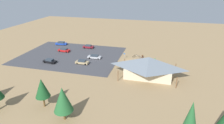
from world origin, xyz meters
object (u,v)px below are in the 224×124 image
(bicycle_black_yard_front, at_px, (134,56))
(car_blue_mid_lot, at_px, (61,43))
(trash_bin, at_px, (142,56))
(bicycle_red_near_porch, at_px, (127,66))
(bicycle_green_back_row, at_px, (131,64))
(car_black_near_entry, at_px, (50,61))
(car_red_aisle_side, at_px, (64,50))
(bicycle_white_yard_center, at_px, (120,66))
(bicycle_purple_yard_left, at_px, (141,57))
(bicycle_silver_lone_west, at_px, (137,56))
(bicycle_yellow_edge_north, at_px, (122,63))
(car_silver_back_corner, at_px, (94,57))
(pine_mideast, at_px, (42,88))
(car_tan_front_row, at_px, (82,62))
(car_maroon_end_stall, at_px, (88,47))
(pine_center, at_px, (63,99))
(pine_midwest, at_px, (191,117))
(visitor_at_bikes, at_px, (155,60))
(bike_pavilion, at_px, (148,66))
(lot_sign, at_px, (124,55))

(bicycle_black_yard_front, relative_size, car_blue_mid_lot, 0.30)
(trash_bin, bearing_deg, bicycle_red_near_porch, 68.11)
(bicycle_green_back_row, height_order, car_black_near_entry, car_black_near_entry)
(car_red_aisle_side, bearing_deg, bicycle_red_near_porch, 162.31)
(bicycle_black_yard_front, xyz_separation_m, bicycle_green_back_row, (-0.20, 7.62, 0.02))
(bicycle_white_yard_center, xyz_separation_m, car_black_near_entry, (23.47, 2.73, 0.33))
(bicycle_purple_yard_left, relative_size, bicycle_silver_lone_west, 0.90)
(bicycle_yellow_edge_north, height_order, car_silver_back_corner, car_silver_back_corner)
(pine_mideast, xyz_separation_m, car_silver_back_corner, (-0.77, -30.22, -3.84))
(car_blue_mid_lot, bearing_deg, pine_mideast, 113.83)
(bicycle_white_yard_center, bearing_deg, bicycle_green_back_row, -146.45)
(bicycle_black_yard_front, distance_m, car_tan_front_row, 18.82)
(bicycle_green_back_row, bearing_deg, car_maroon_end_stall, -33.85)
(bicycle_white_yard_center, xyz_separation_m, bicycle_silver_lone_west, (-4.07, -10.93, -0.05))
(car_blue_mid_lot, bearing_deg, pine_center, 119.01)
(pine_midwest, bearing_deg, bicycle_green_back_row, -64.60)
(bicycle_white_yard_center, bearing_deg, bicycle_yellow_edge_north, -96.26)
(bicycle_black_yard_front, xyz_separation_m, car_black_near_entry, (26.43, 12.44, 0.35))
(pine_mideast, bearing_deg, car_tan_front_row, -86.54)
(car_silver_back_corner, bearing_deg, visitor_at_bikes, -176.28)
(bike_pavilion, height_order, car_maroon_end_stall, bike_pavilion)
(car_blue_mid_lot, xyz_separation_m, visitor_at_bikes, (-40.25, 10.48, 0.22))
(lot_sign, relative_size, bicycle_silver_lone_west, 1.34)
(pine_center, height_order, car_silver_back_corner, pine_center)
(pine_mideast, bearing_deg, bicycle_yellow_edge_north, -112.37)
(bicycle_purple_yard_left, bearing_deg, car_black_near_entry, 22.82)
(bike_pavilion, distance_m, bicycle_white_yard_center, 10.88)
(pine_midwest, height_order, visitor_at_bikes, pine_midwest)
(bicycle_purple_yard_left, bearing_deg, visitor_at_bikes, 147.50)
(trash_bin, relative_size, visitor_at_bikes, 0.49)
(pine_center, height_order, bicycle_silver_lone_west, pine_center)
(bicycle_white_yard_center, bearing_deg, lot_sign, -88.88)
(bicycle_green_back_row, bearing_deg, pine_center, 75.14)
(pine_mideast, xyz_separation_m, bicycle_black_yard_front, (-14.11, -34.99, -4.16))
(bicycle_yellow_edge_north, height_order, car_maroon_end_stall, car_maroon_end_stall)
(bike_pavilion, height_order, car_red_aisle_side, bike_pavilion)
(pine_center, relative_size, bicycle_yellow_edge_north, 4.51)
(bicycle_black_yard_front, bearing_deg, bicycle_silver_lone_west, -132.58)
(bicycle_purple_yard_left, distance_m, car_blue_mid_lot, 36.02)
(trash_bin, xyz_separation_m, bicycle_yellow_edge_north, (5.69, 7.74, -0.09))
(bike_pavilion, height_order, bicycle_green_back_row, bike_pavilion)
(pine_center, distance_m, bicycle_white_yard_center, 28.80)
(car_silver_back_corner, bearing_deg, bicycle_black_yard_front, -160.33)
(bike_pavilion, height_order, pine_midwest, pine_midwest)
(bicycle_white_yard_center, bearing_deg, trash_bin, -120.25)
(car_maroon_end_stall, xyz_separation_m, car_blue_mid_lot, (12.95, -1.31, 0.01))
(car_blue_mid_lot, bearing_deg, lot_sign, 162.50)
(pine_mideast, height_order, bicycle_red_near_porch, pine_mideast)
(bicycle_purple_yard_left, relative_size, bicycle_green_back_row, 0.84)
(bicycle_black_yard_front, height_order, visitor_at_bikes, visitor_at_bikes)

